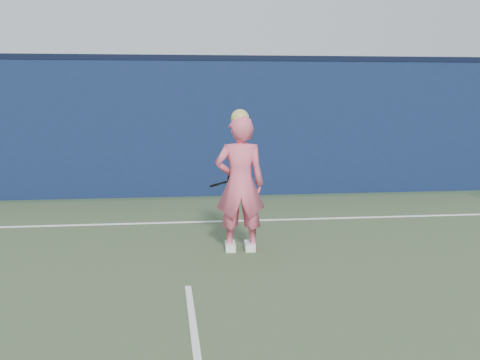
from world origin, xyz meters
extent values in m
plane|color=#2E452B|center=(0.00, 0.00, 0.00)|extent=(80.00, 80.00, 0.00)
cube|color=#0D1C3A|center=(0.00, 6.50, 1.25)|extent=(24.00, 0.40, 2.50)
cube|color=black|center=(0.00, 6.50, 2.55)|extent=(24.00, 0.42, 0.10)
imported|color=#EB5B78|center=(0.69, 2.34, 0.82)|extent=(0.62, 0.43, 1.65)
sphere|color=tan|center=(0.69, 2.34, 1.62)|extent=(0.22, 0.22, 0.22)
cube|color=white|center=(0.81, 2.34, 0.05)|extent=(0.13, 0.29, 0.10)
cube|color=white|center=(0.57, 2.35, 0.05)|extent=(0.13, 0.29, 0.10)
torus|color=black|center=(0.72, 2.74, 0.83)|extent=(0.27, 0.05, 0.27)
torus|color=yellow|center=(0.72, 2.74, 0.83)|extent=(0.22, 0.03, 0.22)
cylinder|color=beige|center=(0.72, 2.74, 0.83)|extent=(0.22, 0.02, 0.22)
cylinder|color=black|center=(0.53, 2.82, 0.77)|extent=(0.25, 0.07, 0.09)
cylinder|color=black|center=(0.42, 2.86, 0.74)|extent=(0.12, 0.05, 0.06)
cube|color=white|center=(0.00, 4.00, 0.01)|extent=(11.00, 0.08, 0.01)
camera|label=1|loc=(-0.21, -4.78, 1.91)|focal=45.00mm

